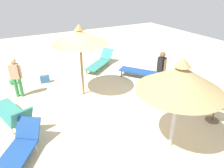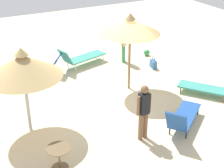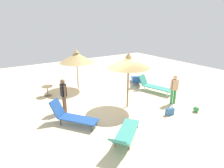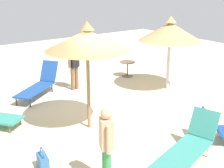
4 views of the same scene
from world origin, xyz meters
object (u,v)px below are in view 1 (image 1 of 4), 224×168
lounge_chair_back (12,113)px  lounge_chair_edge (144,70)px  parasol_umbrella_center (80,37)px  side_table_round (215,110)px  lounge_chair_near_right (17,151)px  person_standing_far_right (161,69)px  handbag (45,79)px  person_standing_far_left (16,76)px  beach_ball (12,81)px  lounge_chair_near_left (100,62)px  parasol_umbrella_front (181,79)px

lounge_chair_back → lounge_chair_edge: (-0.82, 5.65, 0.00)m
parasol_umbrella_center → side_table_round: (3.68, 3.00, -1.88)m
lounge_chair_near_right → person_standing_far_right: (-1.27, 5.60, 0.61)m
parasol_umbrella_center → handbag: (-1.79, -1.10, -2.12)m
lounge_chair_near_right → person_standing_far_left: size_ratio=1.21×
lounge_chair_edge → side_table_round: bearing=-0.0°
lounge_chair_back → beach_ball: 3.08m
person_standing_far_right → lounge_chair_back: bearing=-94.5°
lounge_chair_edge → handbag: bearing=-112.9°
lounge_chair_edge → person_standing_far_left: 5.36m
lounge_chair_back → beach_ball: size_ratio=7.87×
lounge_chair_back → lounge_chair_edge: size_ratio=1.11×
handbag → person_standing_far_left: bearing=-56.2°
person_standing_far_right → handbag: (-2.99, -3.97, -0.76)m
side_table_round → lounge_chair_back: bearing=-117.3°
lounge_chair_edge → person_standing_far_right: 1.38m
parasol_umbrella_center → lounge_chair_edge: parasol_umbrella_center is taller
handbag → beach_ball: bearing=-111.4°
lounge_chair_near_left → side_table_round: size_ratio=3.49×
lounge_chair_near_left → handbag: (0.45, -2.95, -0.14)m
side_table_round → beach_ball: (-5.97, -5.39, -0.27)m
parasol_umbrella_front → lounge_chair_near_left: (-6.11, 0.85, -1.71)m
beach_ball → person_standing_far_left: bearing=6.6°
person_standing_far_left → handbag: 1.55m
lounge_chair_edge → lounge_chair_near_left: lounge_chair_edge is taller
person_standing_far_right → person_standing_far_left: bearing=-113.5°
parasol_umbrella_center → person_standing_far_left: size_ratio=1.77×
lounge_chair_near_left → handbag: lounge_chair_near_left is taller
handbag → lounge_chair_near_left: bearing=98.6°
person_standing_far_left → lounge_chair_edge: bearing=79.6°
handbag → lounge_chair_back: bearing=-31.2°
lounge_chair_back → person_standing_far_left: person_standing_far_left is taller
handbag → person_standing_far_right: bearing=53.0°
lounge_chair_back → lounge_chair_near_left: (-3.00, 4.50, -0.08)m
lounge_chair_back → side_table_round: 6.36m
handbag → parasol_umbrella_front: bearing=20.4°
person_standing_far_left → side_table_round: (4.70, 5.25, -0.47)m
person_standing_far_right → beach_ball: 6.36m
person_standing_far_left → side_table_round: person_standing_far_left is taller
person_standing_far_right → parasol_umbrella_front: bearing=-34.9°
lounge_chair_near_left → side_table_round: lounge_chair_near_left is taller
lounge_chair_near_right → lounge_chair_near_left: bearing=135.8°
lounge_chair_edge → handbag: 4.46m
lounge_chair_back → lounge_chair_near_right: lounge_chair_back is taller
person_standing_far_left → beach_ball: person_standing_far_left is taller
lounge_chair_near_left → beach_ball: bearing=-90.8°
person_standing_far_right → side_table_round: bearing=3.1°
parasol_umbrella_front → lounge_chair_back: (-3.11, -3.65, -1.63)m
lounge_chair_back → parasol_umbrella_center: bearing=106.0°
parasol_umbrella_center → lounge_chair_back: (0.76, -2.65, -1.90)m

